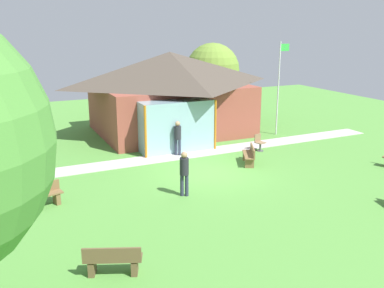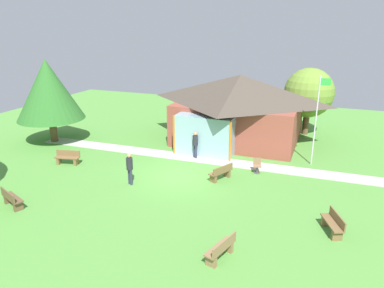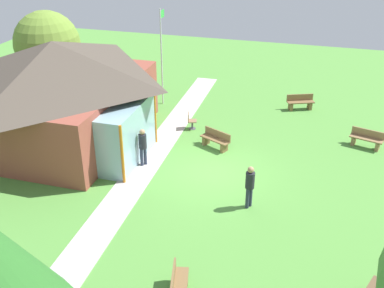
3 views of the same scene
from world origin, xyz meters
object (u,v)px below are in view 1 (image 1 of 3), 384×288
object	(u,v)px
tree_behind_pavilion_right	(213,70)
bench_mid_left	(41,196)
patio_chair_lawn_spare	(259,143)
pavilion	(170,91)
bench_front_left	(113,261)
visitor_by_porch	(178,136)
visitor_strolling_lawn	(184,170)
flagpole	(279,84)
bench_rear_near_path	(249,156)

from	to	relation	value
tree_behind_pavilion_right	bench_mid_left	bearing A→B (deg)	-137.50
bench_mid_left	patio_chair_lawn_spare	bearing A→B (deg)	-178.57
pavilion	patio_chair_lawn_spare	size ratio (longest dim) A/B	10.89
bench_front_left	patio_chair_lawn_spare	bearing A→B (deg)	62.20
patio_chair_lawn_spare	visitor_by_porch	xyz separation A→B (m)	(-4.15, 0.94, 0.61)
pavilion	visitor_strolling_lawn	distance (m)	10.30
flagpole	bench_front_left	distance (m)	16.81
visitor_by_porch	tree_behind_pavilion_right	size ratio (longest dim) A/B	0.34
bench_rear_near_path	bench_front_left	xyz separation A→B (m)	(-8.18, -6.51, 0.00)
bench_rear_near_path	visitor_by_porch	distance (m)	3.68
patio_chair_lawn_spare	visitor_strolling_lawn	xyz separation A→B (m)	(-5.97, -4.01, 0.61)
bench_front_left	visitor_strolling_lawn	xyz separation A→B (m)	(3.86, 4.19, 0.62)
visitor_by_porch	patio_chair_lawn_spare	bearing A→B (deg)	-155.93
pavilion	bench_mid_left	world-z (taller)	pavilion
visitor_by_porch	tree_behind_pavilion_right	world-z (taller)	tree_behind_pavilion_right
bench_front_left	visitor_by_porch	distance (m)	10.79
bench_rear_near_path	patio_chair_lawn_spare	distance (m)	2.36
flagpole	bench_front_left	size ratio (longest dim) A/B	3.46
flagpole	bench_front_left	world-z (taller)	flagpole
visitor_strolling_lawn	tree_behind_pavilion_right	xyz separation A→B (m)	(7.90, 13.04, 2.19)
bench_front_left	visitor_strolling_lawn	distance (m)	5.73
bench_rear_near_path	visitor_by_porch	bearing A→B (deg)	69.63
flagpole	visitor_strolling_lawn	xyz separation A→B (m)	(-8.83, -6.53, -1.95)
bench_front_left	tree_behind_pavilion_right	size ratio (longest dim) A/B	0.31
flagpole	visitor_by_porch	size ratio (longest dim) A/B	3.09
flagpole	bench_rear_near_path	distance (m)	6.68
bench_rear_near_path	patio_chair_lawn_spare	bearing A→B (deg)	-18.22
pavilion	bench_front_left	distance (m)	15.73
bench_mid_left	bench_front_left	distance (m)	5.50
bench_front_left	patio_chair_lawn_spare	size ratio (longest dim) A/B	1.81
tree_behind_pavilion_right	bench_front_left	bearing A→B (deg)	-124.30
pavilion	visitor_strolling_lawn	size ratio (longest dim) A/B	5.38
bench_mid_left	bench_front_left	size ratio (longest dim) A/B	1.00
tree_behind_pavilion_right	bench_rear_near_path	bearing A→B (deg)	-108.42
patio_chair_lawn_spare	visitor_strolling_lawn	distance (m)	7.22
bench_rear_near_path	patio_chair_lawn_spare	xyz separation A→B (m)	(1.65, 1.69, 0.01)
bench_rear_near_path	pavilion	bearing A→B (deg)	33.73
patio_chair_lawn_spare	pavilion	bearing A→B (deg)	-80.30
flagpole	tree_behind_pavilion_right	bearing A→B (deg)	98.15
flagpole	bench_rear_near_path	size ratio (longest dim) A/B	3.49
tree_behind_pavilion_right	visitor_by_porch	bearing A→B (deg)	-126.89
pavilion	visitor_by_porch	xyz separation A→B (m)	(-1.52, -4.68, -1.46)
bench_rear_near_path	patio_chair_lawn_spare	world-z (taller)	patio_chair_lawn_spare
patio_chair_lawn_spare	bench_rear_near_path	bearing A→B (deg)	30.34
flagpole	visitor_strolling_lawn	distance (m)	11.15
flagpole	patio_chair_lawn_spare	distance (m)	4.59
pavilion	bench_front_left	bearing A→B (deg)	-117.52
tree_behind_pavilion_right	pavilion	bearing A→B (deg)	-143.17
pavilion	visitor_by_porch	bearing A→B (deg)	-107.99
visitor_by_porch	tree_behind_pavilion_right	bearing A→B (deg)	-90.00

